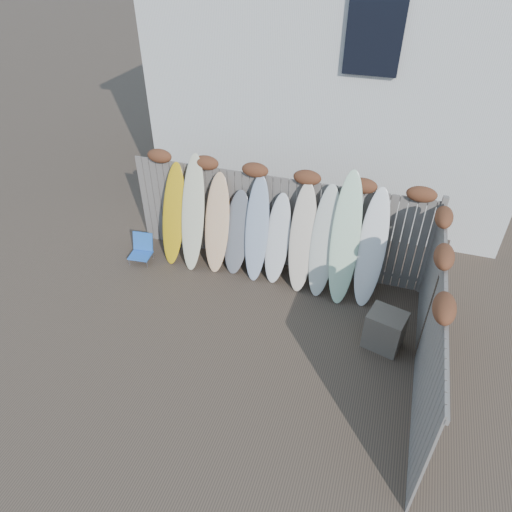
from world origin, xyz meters
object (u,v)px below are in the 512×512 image
(beach_chair, at_px, (142,248))
(surfboard_0, at_px, (174,215))
(lattice_panel, at_px, (432,300))
(wooden_crate, at_px, (385,330))

(beach_chair, bearing_deg, surfboard_0, 26.50)
(lattice_panel, bearing_deg, surfboard_0, 178.39)
(wooden_crate, distance_m, surfboard_0, 4.67)
(beach_chair, bearing_deg, wooden_crate, -9.94)
(surfboard_0, bearing_deg, wooden_crate, -11.11)
(wooden_crate, relative_size, lattice_panel, 0.41)
(beach_chair, distance_m, surfboard_0, 1.07)
(wooden_crate, height_order, lattice_panel, lattice_panel)
(lattice_panel, height_order, surfboard_0, surfboard_0)
(surfboard_0, bearing_deg, beach_chair, -149.14)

